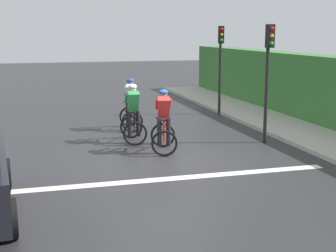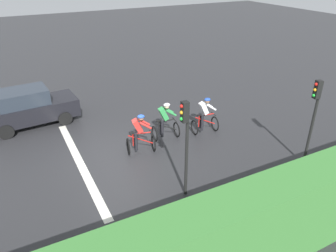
{
  "view_description": "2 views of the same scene",
  "coord_description": "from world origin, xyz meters",
  "px_view_note": "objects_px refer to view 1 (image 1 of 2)",
  "views": [
    {
      "loc": [
        -2.98,
        -11.19,
        3.16
      ],
      "look_at": [
        0.36,
        0.77,
        0.74
      ],
      "focal_mm": 52.25,
      "sensor_mm": 36.0,
      "label": 1
    },
    {
      "loc": [
        10.72,
        -3.17,
        6.95
      ],
      "look_at": [
        0.58,
        2.09,
        1.06
      ],
      "focal_mm": 34.71,
      "sensor_mm": 36.0,
      "label": 2
    }
  ],
  "objects_px": {
    "cyclist_lead": "(131,105)",
    "traffic_light_near_crossing": "(268,65)",
    "traffic_light_far_junction": "(220,56)",
    "cyclist_second": "(133,115)",
    "cyclist_mid": "(164,122)"
  },
  "relations": [
    {
      "from": "cyclist_lead",
      "to": "traffic_light_near_crossing",
      "type": "xyz_separation_m",
      "value": [
        3.33,
        -2.94,
        1.43
      ]
    },
    {
      "from": "traffic_light_near_crossing",
      "to": "traffic_light_far_junction",
      "type": "height_order",
      "value": "same"
    },
    {
      "from": "cyclist_lead",
      "to": "traffic_light_near_crossing",
      "type": "height_order",
      "value": "traffic_light_near_crossing"
    },
    {
      "from": "cyclist_second",
      "to": "traffic_light_near_crossing",
      "type": "bearing_deg",
      "value": -17.43
    },
    {
      "from": "traffic_light_near_crossing",
      "to": "traffic_light_far_junction",
      "type": "relative_size",
      "value": 1.0
    },
    {
      "from": "traffic_light_near_crossing",
      "to": "cyclist_second",
      "type": "bearing_deg",
      "value": 162.57
    },
    {
      "from": "cyclist_lead",
      "to": "traffic_light_near_crossing",
      "type": "distance_m",
      "value": 4.67
    },
    {
      "from": "cyclist_second",
      "to": "traffic_light_far_junction",
      "type": "bearing_deg",
      "value": 42.26
    },
    {
      "from": "cyclist_mid",
      "to": "traffic_light_far_junction",
      "type": "relative_size",
      "value": 0.5
    },
    {
      "from": "cyclist_lead",
      "to": "traffic_light_far_junction",
      "type": "xyz_separation_m",
      "value": [
        3.85,
        1.95,
        1.43
      ]
    },
    {
      "from": "traffic_light_near_crossing",
      "to": "cyclist_lead",
      "type": "bearing_deg",
      "value": 138.5
    },
    {
      "from": "cyclist_second",
      "to": "traffic_light_near_crossing",
      "type": "xyz_separation_m",
      "value": [
        3.62,
        -1.14,
        1.43
      ]
    },
    {
      "from": "cyclist_lead",
      "to": "traffic_light_near_crossing",
      "type": "bearing_deg",
      "value": -41.5
    },
    {
      "from": "cyclist_mid",
      "to": "traffic_light_near_crossing",
      "type": "relative_size",
      "value": 0.5
    },
    {
      "from": "cyclist_lead",
      "to": "cyclist_mid",
      "type": "distance_m",
      "value": 3.2
    }
  ]
}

